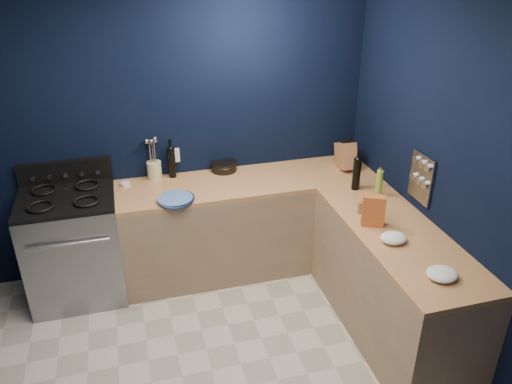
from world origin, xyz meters
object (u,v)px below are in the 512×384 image
object	(u,v)px
knife_block	(346,156)
utensil_crock	(154,170)
gas_range	(75,248)
plate_stack	(175,200)
crouton_bag	(373,211)

from	to	relation	value
knife_block	utensil_crock	bearing A→B (deg)	173.77
gas_range	knife_block	bearing A→B (deg)	0.67
gas_range	plate_stack	bearing A→B (deg)	-14.40
utensil_crock	crouton_bag	xyz separation A→B (m)	(1.48, -1.25, 0.04)
utensil_crock	knife_block	distance (m)	1.74
knife_block	crouton_bag	size ratio (longest dim) A/B	1.00
crouton_bag	knife_block	bearing A→B (deg)	101.52
plate_stack	crouton_bag	bearing A→B (deg)	-29.24
utensil_crock	knife_block	xyz separation A→B (m)	(1.72, -0.24, 0.04)
utensil_crock	gas_range	bearing A→B (deg)	-160.02
plate_stack	utensil_crock	distance (m)	0.51
gas_range	knife_block	world-z (taller)	knife_block
utensil_crock	crouton_bag	bearing A→B (deg)	-40.21
utensil_crock	plate_stack	bearing A→B (deg)	-76.51
knife_block	gas_range	bearing A→B (deg)	-177.62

